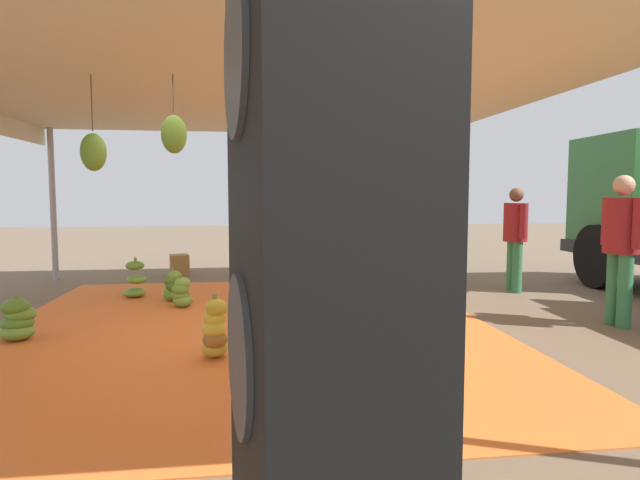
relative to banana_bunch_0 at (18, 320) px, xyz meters
The scene contains 18 objects.
ground_plane 5.30m from the banana_bunch_0, 92.26° to the left, with size 40.00×40.00×0.00m, color brown.
tarp_orange 2.31m from the banana_bunch_0, 95.21° to the left, with size 6.26×5.36×0.01m, color orange.
tent_canopy 3.24m from the banana_bunch_0, 95.54° to the left, with size 8.00×7.00×2.66m.
banana_bunch_0 is the anchor object (origin of this frame).
banana_bunch_1 3.06m from the banana_bunch_0, 116.78° to the left, with size 0.33×0.33×0.47m.
banana_bunch_2 2.19m from the banana_bunch_0, 66.21° to the left, with size 0.31×0.29×0.58m.
banana_bunch_3 3.45m from the banana_bunch_0, 58.30° to the left, with size 0.34×0.37×0.59m.
banana_bunch_4 2.52m from the banana_bunch_0, 112.44° to the left, with size 0.39×0.42×0.49m.
banana_bunch_5 3.22m from the banana_bunch_0, 134.24° to the left, with size 0.44×0.45×0.59m.
banana_bunch_6 2.21m from the banana_bunch_0, 144.94° to the left, with size 0.33×0.33×0.46m.
banana_bunch_7 1.99m from the banana_bunch_0, 133.70° to the left, with size 0.35×0.36×0.43m.
banana_bunch_8 2.27m from the banana_bunch_0, 161.91° to the left, with size 0.42×0.40×0.57m.
banana_bunch_9 2.97m from the banana_bunch_0, 58.06° to the left, with size 0.39×0.38×0.50m.
banana_bunch_10 4.75m from the banana_bunch_0, 109.10° to the left, with size 0.49×0.48×0.43m.
worker_0 6.44m from the banana_bunch_0, 87.66° to the left, with size 0.61×0.38×1.68m.
worker_1 6.61m from the banana_bunch_0, 106.84° to the left, with size 0.57×0.35×1.57m.
speaker_stack 5.12m from the banana_bunch_0, 29.58° to the left, with size 0.64×0.47×2.06m.
crate_0 4.39m from the banana_bunch_0, 166.16° to the left, with size 0.37×0.31×0.38m, color olive.
Camera 1 is at (5.82, 0.02, 1.46)m, focal length 29.86 mm.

